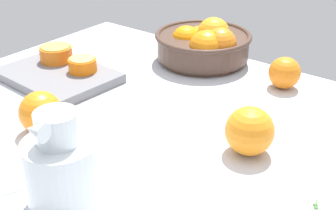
{
  "coord_description": "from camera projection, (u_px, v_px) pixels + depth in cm",
  "views": [
    {
      "loc": [
        46.62,
        -57.51,
        45.89
      ],
      "look_at": [
        -0.18,
        2.87,
        6.12
      ],
      "focal_mm": 50.89,
      "sensor_mm": 36.0,
      "label": 1
    }
  ],
  "objects": [
    {
      "name": "loose_orange_2",
      "position": [
        285.0,
        73.0,
        1.05
      ],
      "size": [
        7.1,
        7.1,
        7.1
      ],
      "primitive_type": "sphere",
      "color": "orange",
      "rests_on": "ground_plane"
    },
    {
      "name": "orange_half_1",
      "position": [
        56.0,
        53.0,
        1.15
      ],
      "size": [
        7.79,
        7.79,
        3.8
      ],
      "color": "orange",
      "rests_on": "cutting_board"
    },
    {
      "name": "ground_plane",
      "position": [
        159.0,
        148.0,
        0.88
      ],
      "size": [
        114.83,
        90.29,
        3.0
      ],
      "primitive_type": "cube",
      "color": "silver"
    },
    {
      "name": "cutting_board",
      "position": [
        58.0,
        76.0,
        1.1
      ],
      "size": [
        26.95,
        20.74,
        2.14
      ],
      "primitive_type": "cube",
      "rotation": [
        0.0,
        0.0,
        -0.06
      ],
      "color": "slate",
      "rests_on": "ground_plane"
    },
    {
      "name": "orange_half_0",
      "position": [
        83.0,
        65.0,
        1.09
      ],
      "size": [
        6.53,
        6.53,
        3.3
      ],
      "color": "orange",
      "rests_on": "cutting_board"
    },
    {
      "name": "juice_pitcher",
      "position": [
        63.0,
        172.0,
        0.69
      ],
      "size": [
        11.0,
        14.82,
        16.06
      ],
      "color": "white",
      "rests_on": "ground_plane"
    },
    {
      "name": "loose_orange_1",
      "position": [
        41.0,
        113.0,
        0.88
      ],
      "size": [
        8.09,
        8.09,
        8.09
      ],
      "primitive_type": "sphere",
      "color": "orange",
      "rests_on": "ground_plane"
    },
    {
      "name": "fruit_bowl",
      "position": [
        204.0,
        44.0,
        1.18
      ],
      "size": [
        24.09,
        24.09,
        10.87
      ],
      "color": "#473328",
      "rests_on": "ground_plane"
    },
    {
      "name": "loose_orange_0",
      "position": [
        250.0,
        131.0,
        0.82
      ],
      "size": [
        8.62,
        8.62,
        8.62
      ],
      "primitive_type": "sphere",
      "color": "orange",
      "rests_on": "ground_plane"
    },
    {
      "name": "herb_sprig_0",
      "position": [
        316.0,
        209.0,
        0.7
      ],
      "size": [
        1.97,
        5.14,
        0.82
      ],
      "color": "#4B803E",
      "rests_on": "ground_plane"
    }
  ]
}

